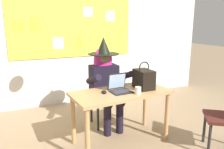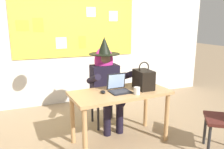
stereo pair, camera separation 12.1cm
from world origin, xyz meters
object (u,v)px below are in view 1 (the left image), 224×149
object	(u,v)px
person_costumed	(105,78)
computer_mouse	(104,92)
handbag	(144,79)
laptop	(120,87)
chair_at_desk	(103,93)
coffee_mug	(138,90)
desk_main	(121,99)

from	to	relation	value
person_costumed	computer_mouse	world-z (taller)	person_costumed
person_costumed	handbag	size ratio (longest dim) A/B	3.73
laptop	handbag	xyz separation A→B (m)	(0.36, -0.01, 0.08)
laptop	handbag	size ratio (longest dim) A/B	0.74
chair_at_desk	laptop	world-z (taller)	laptop
laptop	computer_mouse	bearing A→B (deg)	176.73
person_costumed	coffee_mug	distance (m)	0.76
chair_at_desk	person_costumed	distance (m)	0.31
desk_main	coffee_mug	world-z (taller)	coffee_mug
desk_main	computer_mouse	distance (m)	0.27
person_costumed	handbag	bearing A→B (deg)	32.28
desk_main	handbag	world-z (taller)	handbag
computer_mouse	person_costumed	bearing A→B (deg)	71.31
chair_at_desk	person_costumed	bearing A→B (deg)	0.46
desk_main	coffee_mug	distance (m)	0.28
chair_at_desk	coffee_mug	size ratio (longest dim) A/B	9.53
handbag	person_costumed	bearing A→B (deg)	122.44
person_costumed	handbag	xyz separation A→B (m)	(0.35, -0.55, 0.07)
laptop	coffee_mug	distance (m)	0.26
person_costumed	handbag	world-z (taller)	person_costumed
chair_at_desk	coffee_mug	xyz separation A→B (m)	(0.15, -0.86, 0.27)
laptop	coffee_mug	world-z (taller)	laptop
handbag	coffee_mug	world-z (taller)	handbag
laptop	coffee_mug	xyz separation A→B (m)	(0.16, -0.20, -0.00)
laptop	desk_main	bearing A→B (deg)	-41.45
computer_mouse	coffee_mug	xyz separation A→B (m)	(0.38, -0.20, 0.03)
laptop	computer_mouse	world-z (taller)	laptop
computer_mouse	coffee_mug	size ratio (longest dim) A/B	1.09
desk_main	handbag	bearing A→B (deg)	0.33
person_costumed	laptop	size ratio (longest dim) A/B	5.05
chair_at_desk	laptop	size ratio (longest dim) A/B	3.24
chair_at_desk	handbag	bearing A→B (deg)	28.49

